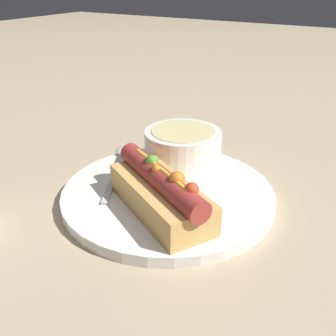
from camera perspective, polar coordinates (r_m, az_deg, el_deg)
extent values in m
plane|color=tan|center=(0.54, 0.00, -4.47)|extent=(4.00, 4.00, 0.00)
cylinder|color=white|center=(0.54, 0.00, -3.79)|extent=(0.29, 0.29, 0.01)
cube|color=tan|center=(0.48, -1.09, -4.31)|extent=(0.17, 0.13, 0.04)
cylinder|color=#9E332D|center=(0.46, -1.12, -1.54)|extent=(0.16, 0.11, 0.03)
sphere|color=orange|center=(0.46, -1.67, -0.11)|extent=(0.01, 0.01, 0.01)
sphere|color=#518C2D|center=(0.48, -2.37, 1.03)|extent=(0.02, 0.02, 0.02)
sphere|color=#C63F1E|center=(0.42, 3.49, -3.10)|extent=(0.02, 0.02, 0.02)
sphere|color=orange|center=(0.43, 1.35, -1.60)|extent=(0.02, 0.02, 0.02)
sphere|color=#518C2D|center=(0.48, -2.25, 1.18)|extent=(0.01, 0.01, 0.01)
cylinder|color=gold|center=(0.46, -1.13, -0.13)|extent=(0.11, 0.06, 0.01)
cylinder|color=silver|center=(0.58, 2.16, 2.76)|extent=(0.11, 0.11, 0.06)
cylinder|color=#D1C184|center=(0.57, 2.20, 4.76)|extent=(0.09, 0.09, 0.01)
cube|color=#B7B7BC|center=(0.56, -7.87, -1.36)|extent=(0.08, 0.13, 0.00)
ellipsoid|color=#B7B7BC|center=(0.64, -6.53, 2.56)|extent=(0.04, 0.04, 0.01)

